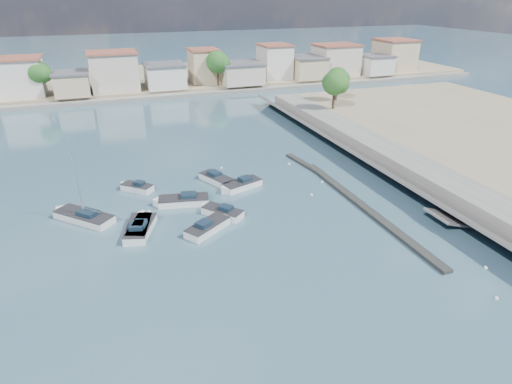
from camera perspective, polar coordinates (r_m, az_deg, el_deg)
The scene contains 17 objects.
ground at distance 71.32m, azimuth -4.01°, elevation 7.46°, with size 400.00×400.00×0.00m, color #335567.
seawall_walkway at distance 57.19m, azimuth 22.26°, elevation 1.94°, with size 5.00×90.00×1.80m, color slate.
breakwater at distance 50.55m, azimuth 12.39°, elevation -0.61°, with size 2.00×31.02×0.35m.
far_shore_land at distance 120.67m, azimuth -11.19°, elevation 14.76°, with size 160.00×40.00×1.40m, color gray.
far_shore_quay at distance 100.43m, azimuth -9.10°, elevation 12.69°, with size 160.00×2.50×0.80m, color slate.
far_town at distance 107.70m, azimuth -4.12°, elevation 16.22°, with size 113.01×12.80×8.35m.
shore_trees at distance 98.49m, azimuth -4.04°, elevation 16.14°, with size 74.56×38.32×7.92m.
motorboat_a at distance 45.70m, azimuth -4.72°, elevation -2.67°, with size 4.19×4.52×1.48m.
motorboat_b at distance 44.35m, azimuth -14.89°, elevation -4.44°, with size 3.62×5.32×1.48m.
motorboat_c at distance 48.62m, azimuth -9.95°, elevation -1.19°, with size 6.28×3.18×1.48m.
motorboat_d at distance 51.74m, azimuth -2.12°, elevation 0.88°, with size 5.48×3.45×1.48m.
motorboat_e at distance 44.27m, azimuth -15.36°, elevation -4.56°, with size 3.41×6.02×1.48m.
motorboat_f at distance 53.13m, azimuth -15.73°, elevation 0.57°, with size 3.86×3.67×1.48m.
motorboat_g at distance 53.44m, azimuth -5.03°, elevation 1.61°, with size 3.86×5.49×1.48m.
motorboat_h at distance 43.10m, azimuth -6.23°, elevation -4.59°, with size 5.13×4.36×1.48m.
sailboat at distance 48.18m, azimuth -22.20°, elevation -3.03°, with size 6.23×6.27×9.00m.
mooring_buoys at distance 49.21m, azimuth 10.39°, elevation -1.32°, with size 15.58×33.72×0.35m.
Camera 1 is at (-18.42, -25.39, 21.71)m, focal length 30.00 mm.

